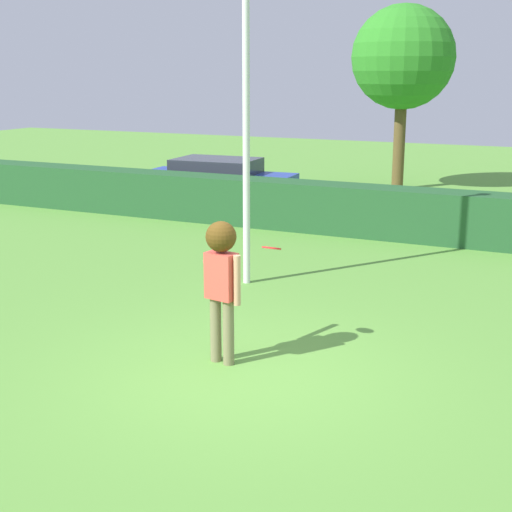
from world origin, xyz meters
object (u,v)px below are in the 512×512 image
object	(u,v)px
parked_car_blue	(217,179)
person	(222,271)
birch_tree	(403,58)
lamppost	(246,80)
frisbee	(271,248)

from	to	relation	value
parked_car_blue	person	bearing A→B (deg)	-61.70
parked_car_blue	birch_tree	size ratio (longest dim) A/B	0.78
person	lamppost	distance (m)	4.22
birch_tree	parked_car_blue	bearing A→B (deg)	-129.31
frisbee	parked_car_blue	distance (m)	11.00
person	frisbee	world-z (taller)	person
lamppost	parked_car_blue	bearing A→B (deg)	121.72
frisbee	parked_car_blue	xyz separation A→B (m)	(-5.76, 9.35, -0.69)
frisbee	parked_car_blue	world-z (taller)	frisbee
frisbee	lamppost	size ratio (longest dim) A/B	0.04
parked_car_blue	birch_tree	xyz separation A→B (m)	(3.84, 4.69, 3.24)
frisbee	lamppost	bearing A→B (deg)	121.38
frisbee	birch_tree	distance (m)	14.40
person	frisbee	xyz separation A→B (m)	(0.39, 0.62, 0.19)
person	parked_car_blue	world-z (taller)	person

